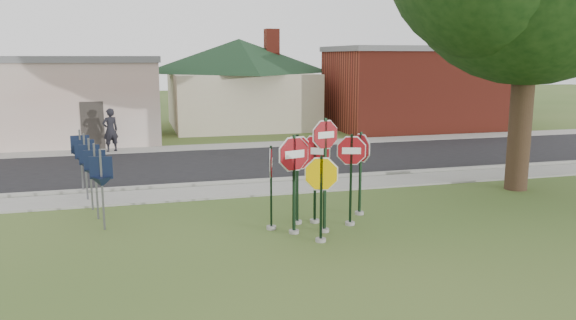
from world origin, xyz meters
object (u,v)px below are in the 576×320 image
object	(u,v)px
stop_sign_center	(325,160)
pedestrian	(110,130)
stop_sign_left	(294,170)
stop_sign_yellow	(321,188)

from	to	relation	value
stop_sign_center	pedestrian	bearing A→B (deg)	112.06
stop_sign_center	stop_sign_left	world-z (taller)	stop_sign_center
stop_sign_center	stop_sign_yellow	distance (m)	0.91
stop_sign_center	stop_sign_left	distance (m)	0.77
stop_sign_yellow	stop_sign_left	distance (m)	0.92
stop_sign_center	pedestrian	distance (m)	14.28
stop_sign_yellow	pedestrian	distance (m)	14.78
stop_sign_center	stop_sign_left	bearing A→B (deg)	173.84
stop_sign_center	pedestrian	xyz separation A→B (m)	(-5.36, 13.22, -0.76)
stop_sign_left	pedestrian	world-z (taller)	stop_sign_left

